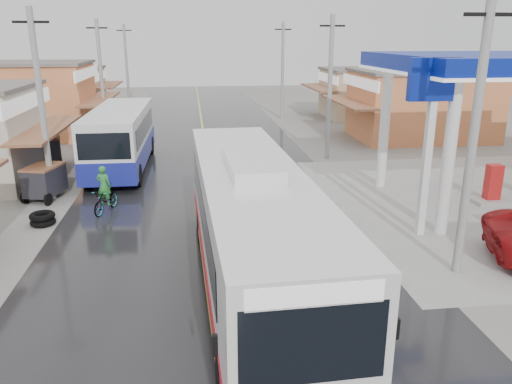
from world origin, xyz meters
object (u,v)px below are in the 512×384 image
at_px(tricycle_near, 44,180).
at_px(second_bus, 121,137).
at_px(coach_bus, 251,231).
at_px(tricycle_far, 47,149).
at_px(cyclist, 106,197).
at_px(tyre_stack, 43,219).

bearing_deg(tricycle_near, second_bus, 76.10).
distance_m(coach_bus, tricycle_far, 18.04).
height_order(cyclist, tricycle_far, cyclist).
xyz_separation_m(tricycle_near, tricycle_far, (-1.38, 5.90, 0.12)).
xyz_separation_m(coach_bus, tricycle_near, (-7.95, 9.51, -1.00)).
bearing_deg(second_bus, coach_bus, -69.10).
bearing_deg(cyclist, tricycle_near, 163.66).
bearing_deg(tricycle_near, tricycle_far, 118.32).
bearing_deg(second_bus, cyclist, -87.50).
bearing_deg(tricycle_near, cyclist, -20.72).
xyz_separation_m(coach_bus, cyclist, (-5.05, 7.41, -1.22)).
distance_m(cyclist, tricycle_near, 3.59).
relative_size(coach_bus, tyre_stack, 13.21).
height_order(second_bus, tricycle_far, second_bus).
xyz_separation_m(tricycle_far, tyre_stack, (2.10, -9.13, -0.74)).
relative_size(second_bus, cyclist, 4.90).
height_order(second_bus, cyclist, second_bus).
bearing_deg(cyclist, tyre_stack, -133.11).
bearing_deg(tricycle_near, tyre_stack, -62.43).
xyz_separation_m(second_bus, tricycle_far, (-4.09, 1.02, -0.75)).
relative_size(tricycle_near, tyre_stack, 2.36).
distance_m(coach_bus, second_bus, 15.32).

